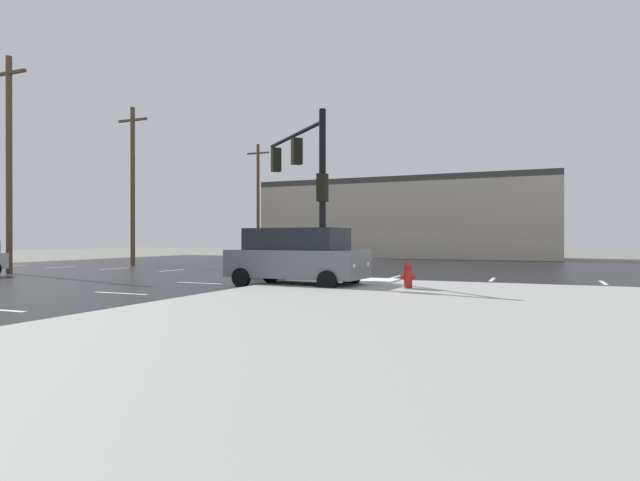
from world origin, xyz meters
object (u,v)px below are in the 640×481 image
at_px(traffic_signal_mast, 306,173).
at_px(suv_tan, 290,251).
at_px(utility_pole_mid, 9,161).
at_px(fire_hydrant, 408,275).
at_px(utility_pole_distant, 258,198).
at_px(suv_grey, 297,256).
at_px(utility_pole_far, 133,183).
at_px(sedan_navy, 314,250).

height_order(traffic_signal_mast, suv_tan, traffic_signal_mast).
xyz_separation_m(suv_tan, utility_pole_mid, (-12.37, -5.14, 4.32)).
bearing_deg(fire_hydrant, suv_tan, 139.02).
bearing_deg(utility_pole_mid, suv_tan, 22.58).
bearing_deg(suv_tan, utility_pole_distant, -151.36).
distance_m(fire_hydrant, suv_grey, 4.01).
bearing_deg(utility_pole_mid, utility_pole_distant, 90.45).
bearing_deg(utility_pole_distant, utility_pole_mid, -89.55).
xyz_separation_m(traffic_signal_mast, utility_pole_far, (-16.04, 9.17, 1.20)).
bearing_deg(utility_pole_mid, sedan_navy, 66.52).
xyz_separation_m(sedan_navy, utility_pole_mid, (-7.95, -18.30, 4.56)).
height_order(traffic_signal_mast, fire_hydrant, traffic_signal_mast).
bearing_deg(utility_pole_far, utility_pole_mid, -88.56).
height_order(sedan_navy, suv_grey, suv_grey).
relative_size(sedan_navy, utility_pole_far, 0.46).
distance_m(fire_hydrant, utility_pole_distant, 32.52).
relative_size(traffic_signal_mast, utility_pole_mid, 0.55).
bearing_deg(utility_pole_far, utility_pole_distant, 89.93).
distance_m(traffic_signal_mast, utility_pole_mid, 15.91).
xyz_separation_m(fire_hydrant, sedan_navy, (-11.58, 19.38, 0.32)).
relative_size(suv_tan, utility_pole_far, 0.50).
relative_size(fire_hydrant, suv_tan, 0.16).
relative_size(fire_hydrant, utility_pole_mid, 0.08).
bearing_deg(utility_pole_distant, sedan_navy, -36.49).
xyz_separation_m(fire_hydrant, utility_pole_mid, (-19.53, 1.08, 4.88)).
height_order(utility_pole_far, utility_pole_distant, utility_pole_distant).
height_order(sedan_navy, utility_pole_distant, utility_pole_distant).
height_order(fire_hydrant, suv_tan, suv_tan).
relative_size(fire_hydrant, sedan_navy, 0.17).
bearing_deg(suv_grey, utility_pole_distant, 125.08).
distance_m(suv_tan, utility_pole_far, 13.64).
distance_m(fire_hydrant, sedan_navy, 22.58).
height_order(traffic_signal_mast, utility_pole_far, utility_pole_far).
xyz_separation_m(fire_hydrant, utility_pole_far, (-19.74, 9.55, 4.65)).
height_order(suv_tan, utility_pole_far, utility_pole_far).
distance_m(traffic_signal_mast, suv_grey, 2.91).
bearing_deg(suv_tan, sedan_navy, -166.01).
bearing_deg(fire_hydrant, traffic_signal_mast, 174.10).
bearing_deg(suv_grey, utility_pole_far, 152.39).
distance_m(suv_tan, suv_grey, 6.83).
bearing_deg(utility_pole_distant, suv_grey, -57.99).
bearing_deg(sedan_navy, utility_pole_mid, -111.72).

